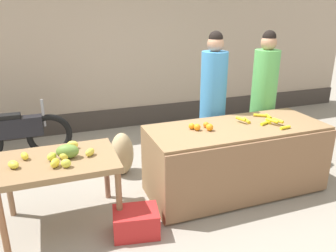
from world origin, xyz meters
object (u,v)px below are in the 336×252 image
Objects in this scene: vendor_woman_green_shirt at (263,98)px; parked_motorcycle at (14,134)px; vendor_woman_blue_shirt at (213,102)px; produce_crate at (136,222)px; produce_sack at (122,154)px.

vendor_woman_green_shirt reaches higher than parked_motorcycle.
parked_motorcycle is at bearing 160.26° from vendor_woman_green_shirt.
vendor_woman_blue_shirt is 4.19× the size of produce_crate.
parked_motorcycle is 3.64× the size of produce_crate.
vendor_woman_blue_shirt is 3.21× the size of produce_sack.
parked_motorcycle is (-2.56, 1.15, -0.53)m from vendor_woman_blue_shirt.
vendor_woman_green_shirt is 1.15× the size of parked_motorcycle.
produce_sack reaches higher than produce_crate.
produce_crate is at bearing -141.53° from vendor_woman_blue_shirt.
vendor_woman_green_shirt is at bearing 26.18° from produce_crate.
vendor_woman_blue_shirt reaches higher than produce_sack.
vendor_woman_blue_shirt is 0.76m from vendor_woman_green_shirt.
produce_crate is (-2.12, -1.04, -0.80)m from vendor_woman_green_shirt.
parked_motorcycle is 2.55m from produce_crate.
produce_sack is (-1.20, 0.21, -0.64)m from vendor_woman_blue_shirt.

